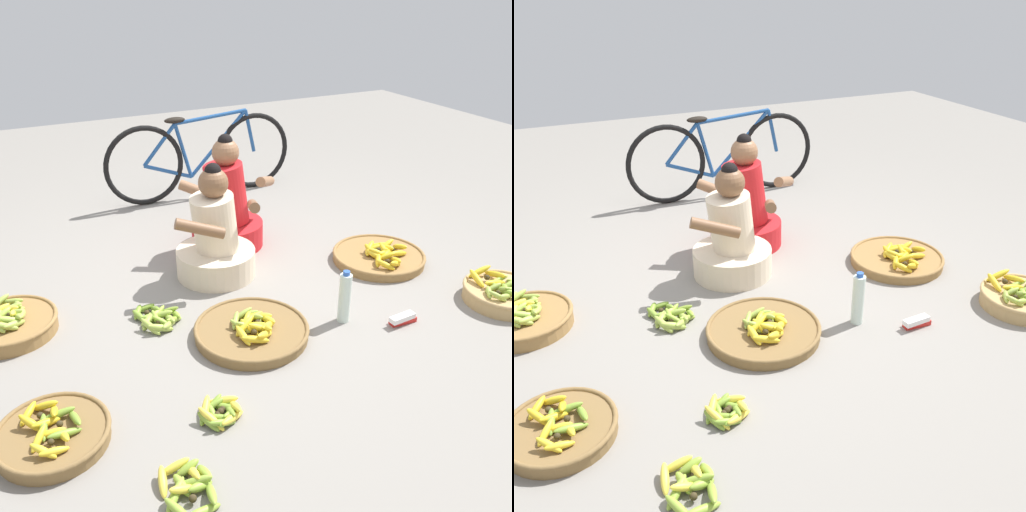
# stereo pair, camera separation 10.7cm
# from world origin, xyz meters

# --- Properties ---
(ground_plane) EXTENTS (10.00, 10.00, 0.00)m
(ground_plane) POSITION_xyz_m (0.00, 0.00, 0.00)
(ground_plane) COLOR gray
(vendor_woman_front) EXTENTS (0.69, 0.53, 0.77)m
(vendor_woman_front) POSITION_xyz_m (-0.04, 0.30, 0.24)
(vendor_woman_front) COLOR beige
(vendor_woman_front) RESTS_ON ground
(vendor_woman_behind) EXTENTS (0.75, 0.52, 0.82)m
(vendor_woman_behind) POSITION_xyz_m (0.21, 0.68, 0.27)
(vendor_woman_behind) COLOR red
(vendor_woman_behind) RESTS_ON ground
(bicycle_leaning) EXTENTS (1.70, 0.08, 0.73)m
(bicycle_leaning) POSITION_xyz_m (0.43, 1.72, 0.36)
(bicycle_leaning) COLOR black
(bicycle_leaning) RESTS_ON ground
(banana_basket_front_right) EXTENTS (0.64, 0.64, 0.13)m
(banana_basket_front_right) POSITION_xyz_m (1.04, -0.04, 0.04)
(banana_basket_front_right) COLOR olive
(banana_basket_front_right) RESTS_ON ground
(banana_basket_near_bicycle) EXTENTS (0.64, 0.64, 0.14)m
(banana_basket_near_bicycle) POSITION_xyz_m (-0.15, -0.45, 0.04)
(banana_basket_near_bicycle) COLOR brown
(banana_basket_near_bicycle) RESTS_ON ground
(banana_basket_mid_left) EXTENTS (0.50, 0.50, 0.14)m
(banana_basket_mid_left) POSITION_xyz_m (-1.26, -0.77, 0.04)
(banana_basket_mid_left) COLOR brown
(banana_basket_mid_left) RESTS_ON ground
(banana_basket_front_center) EXTENTS (0.53, 0.53, 0.17)m
(banana_basket_front_center) POSITION_xyz_m (-1.35, 0.19, 0.06)
(banana_basket_front_center) COLOR olive
(banana_basket_front_center) RESTS_ON ground
(banana_basket_near_vendor) EXTENTS (0.48, 0.48, 0.17)m
(banana_basket_near_vendor) POSITION_xyz_m (1.38, -0.81, 0.06)
(banana_basket_near_vendor) COLOR tan
(banana_basket_near_vendor) RESTS_ON ground
(loose_bananas_back_right) EXTENTS (0.28, 0.34, 0.09)m
(loose_bananas_back_right) POSITION_xyz_m (-0.58, -0.09, 0.03)
(loose_bananas_back_right) COLOR #8CAD38
(loose_bananas_back_right) RESTS_ON ground
(loose_bananas_mid_right) EXTENTS (0.23, 0.31, 0.09)m
(loose_bananas_mid_right) POSITION_xyz_m (-0.84, -1.28, 0.03)
(loose_bananas_mid_right) COLOR #8CAD38
(loose_bananas_mid_right) RESTS_ON ground
(loose_bananas_front_left) EXTENTS (0.23, 0.23, 0.10)m
(loose_bananas_front_left) POSITION_xyz_m (-0.56, -0.95, 0.03)
(loose_bananas_front_left) COLOR olive
(loose_bananas_front_left) RESTS_ON ground
(water_bottle) EXTENTS (0.07, 0.07, 0.32)m
(water_bottle) POSITION_xyz_m (0.39, -0.55, 0.15)
(water_bottle) COLOR silver
(water_bottle) RESTS_ON ground
(packet_carton_stack) EXTENTS (0.18, 0.07, 0.06)m
(packet_carton_stack) POSITION_xyz_m (0.67, -0.73, 0.03)
(packet_carton_stack) COLOR red
(packet_carton_stack) RESTS_ON ground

